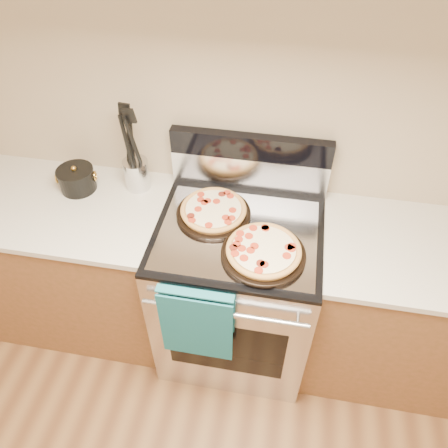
% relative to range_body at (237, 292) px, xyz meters
% --- Properties ---
extents(wall_back, '(4.00, 0.00, 4.00)m').
position_rel_range_body_xyz_m(wall_back, '(0.00, 0.35, 0.90)').
color(wall_back, tan).
rests_on(wall_back, ground).
extents(range_body, '(0.76, 0.68, 0.90)m').
position_rel_range_body_xyz_m(range_body, '(0.00, 0.00, 0.00)').
color(range_body, '#B7B7BC').
rests_on(range_body, ground).
extents(oven_window, '(0.56, 0.01, 0.40)m').
position_rel_range_body_xyz_m(oven_window, '(0.00, -0.34, 0.00)').
color(oven_window, black).
rests_on(oven_window, range_body).
extents(cooktop, '(0.76, 0.68, 0.02)m').
position_rel_range_body_xyz_m(cooktop, '(0.00, 0.00, 0.46)').
color(cooktop, black).
rests_on(cooktop, range_body).
extents(backsplash_lower, '(0.76, 0.06, 0.18)m').
position_rel_range_body_xyz_m(backsplash_lower, '(0.00, 0.31, 0.56)').
color(backsplash_lower, silver).
rests_on(backsplash_lower, cooktop).
extents(backsplash_upper, '(0.76, 0.06, 0.12)m').
position_rel_range_body_xyz_m(backsplash_upper, '(0.00, 0.31, 0.71)').
color(backsplash_upper, black).
rests_on(backsplash_upper, backsplash_lower).
extents(oven_handle, '(0.70, 0.03, 0.03)m').
position_rel_range_body_xyz_m(oven_handle, '(0.00, -0.38, 0.35)').
color(oven_handle, silver).
rests_on(oven_handle, range_body).
extents(dish_towel, '(0.32, 0.05, 0.42)m').
position_rel_range_body_xyz_m(dish_towel, '(-0.12, -0.38, 0.25)').
color(dish_towel, '#176574').
rests_on(dish_towel, oven_handle).
extents(foil_sheet, '(0.70, 0.55, 0.01)m').
position_rel_range_body_xyz_m(foil_sheet, '(0.00, -0.03, 0.47)').
color(foil_sheet, gray).
rests_on(foil_sheet, cooktop).
extents(cabinet_left, '(1.00, 0.62, 0.88)m').
position_rel_range_body_xyz_m(cabinet_left, '(-0.88, 0.03, -0.01)').
color(cabinet_left, brown).
rests_on(cabinet_left, ground).
extents(countertop_left, '(1.02, 0.64, 0.03)m').
position_rel_range_body_xyz_m(countertop_left, '(-0.88, 0.03, 0.45)').
color(countertop_left, beige).
rests_on(countertop_left, cabinet_left).
extents(cabinet_right, '(1.00, 0.62, 0.88)m').
position_rel_range_body_xyz_m(cabinet_right, '(0.88, 0.03, -0.01)').
color(cabinet_right, brown).
rests_on(cabinet_right, ground).
extents(countertop_right, '(1.02, 0.64, 0.03)m').
position_rel_range_body_xyz_m(countertop_right, '(0.88, 0.03, 0.45)').
color(countertop_right, beige).
rests_on(countertop_right, cabinet_right).
extents(pepperoni_pizza_back, '(0.37, 0.37, 0.05)m').
position_rel_range_body_xyz_m(pepperoni_pizza_back, '(-0.13, 0.07, 0.50)').
color(pepperoni_pizza_back, '#AE6F35').
rests_on(pepperoni_pizza_back, foil_sheet).
extents(pepperoni_pizza_front, '(0.45, 0.45, 0.05)m').
position_rel_range_body_xyz_m(pepperoni_pizza_front, '(0.13, -0.14, 0.50)').
color(pepperoni_pizza_front, '#AE6F35').
rests_on(pepperoni_pizza_front, foil_sheet).
extents(utensil_crock, '(0.13, 0.13, 0.16)m').
position_rel_range_body_xyz_m(utensil_crock, '(-0.55, 0.23, 0.54)').
color(utensil_crock, silver).
rests_on(utensil_crock, countertop_left).
extents(saucepan, '(0.22, 0.22, 0.11)m').
position_rel_range_body_xyz_m(saucepan, '(-0.84, 0.16, 0.51)').
color(saucepan, black).
rests_on(saucepan, countertop_left).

